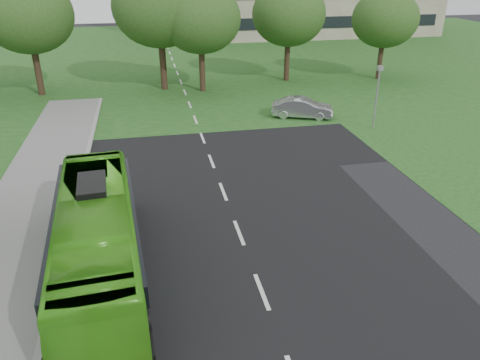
{
  "coord_description": "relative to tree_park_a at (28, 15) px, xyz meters",
  "views": [
    {
      "loc": [
        -3.39,
        -14.72,
        10.49
      ],
      "look_at": [
        0.42,
        3.85,
        1.6
      ],
      "focal_mm": 35.0,
      "sensor_mm": 36.0,
      "label": 1
    }
  ],
  "objects": [
    {
      "name": "ground",
      "position": [
        12.2,
        -27.74,
        -6.56
      ],
      "size": [
        160.0,
        160.0,
        0.0
      ],
      "primitive_type": "plane",
      "color": "black",
      "rests_on": "ground"
    },
    {
      "name": "street_surfaces",
      "position": [
        11.82,
        -4.99,
        -6.53
      ],
      "size": [
        120.0,
        120.0,
        0.15
      ],
      "color": "black",
      "rests_on": "ground"
    },
    {
      "name": "tree_park_a",
      "position": [
        0.0,
        0.0,
        0.0
      ],
      "size": [
        7.27,
        7.27,
        9.66
      ],
      "color": "black",
      "rests_on": "ground"
    },
    {
      "name": "tree_park_b",
      "position": [
        10.53,
        -0.16,
        0.44
      ],
      "size": [
        7.91,
        7.91,
        10.38
      ],
      "color": "black",
      "rests_on": "ground"
    },
    {
      "name": "tree_park_c",
      "position": [
        13.83,
        -1.49,
        -0.42
      ],
      "size": [
        6.81,
        6.81,
        9.04
      ],
      "color": "black",
      "rests_on": "ground"
    },
    {
      "name": "tree_park_d",
      "position": [
        22.29,
        0.98,
        -0.49
      ],
      "size": [
        6.78,
        6.78,
        8.97
      ],
      "color": "black",
      "rests_on": "ground"
    },
    {
      "name": "tree_park_e",
      "position": [
        31.33,
        -0.22,
        -0.96
      ],
      "size": [
        6.18,
        6.18,
        8.23
      ],
      "color": "black",
      "rests_on": "ground"
    },
    {
      "name": "bus",
      "position": [
        6.7,
        -27.65,
        -5.01
      ],
      "size": [
        3.37,
        11.28,
        3.1
      ],
      "primitive_type": "imported",
      "rotation": [
        0.0,
        0.0,
        0.07
      ],
      "color": "#4AB61E",
      "rests_on": "ground"
    },
    {
      "name": "sedan",
      "position": [
        20.0,
        -10.74,
        -5.83
      ],
      "size": [
        4.68,
        2.97,
        1.46
      ],
      "primitive_type": "imported",
      "rotation": [
        0.0,
        0.0,
        1.22
      ],
      "color": "#B0B1B5",
      "rests_on": "ground"
    },
    {
      "name": "camera_pole",
      "position": [
        23.94,
        -14.25,
        -3.77
      ],
      "size": [
        0.44,
        0.41,
        4.32
      ],
      "rotation": [
        0.0,
        0.0,
        -0.38
      ],
      "color": "gray",
      "rests_on": "ground"
    }
  ]
}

